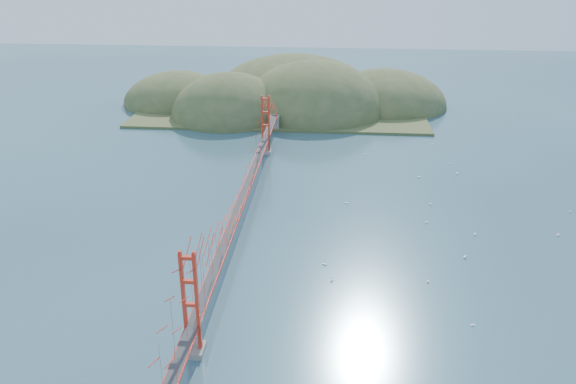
# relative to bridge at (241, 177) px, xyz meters

# --- Properties ---
(ground) EXTENTS (320.00, 320.00, 0.00)m
(ground) POSITION_rel_bridge_xyz_m (0.00, -0.18, -7.01)
(ground) COLOR #305261
(ground) RESTS_ON ground
(bridge) EXTENTS (2.20, 94.40, 12.00)m
(bridge) POSITION_rel_bridge_xyz_m (0.00, 0.00, 0.00)
(bridge) COLOR gray
(bridge) RESTS_ON ground
(far_headlands) EXTENTS (84.00, 58.00, 25.00)m
(far_headlands) POSITION_rel_bridge_xyz_m (2.21, 68.33, -7.01)
(far_headlands) COLOR brown
(far_headlands) RESTS_ON ground
(sailboat_15) EXTENTS (0.55, 0.64, 0.74)m
(sailboat_15) POSITION_rel_bridge_xyz_m (35.70, 21.86, -6.85)
(sailboat_15) COLOR white
(sailboat_15) RESTS_ON ground
(sailboat_16) EXTENTS (0.66, 0.62, 0.74)m
(sailboat_16) POSITION_rel_bridge_xyz_m (15.69, 7.30, -6.85)
(sailboat_16) COLOR white
(sailboat_16) RESTS_ON ground
(sailboat_8) EXTENTS (0.67, 0.67, 0.72)m
(sailboat_8) POSITION_rel_bridge_xyz_m (28.59, 19.56, -6.85)
(sailboat_8) COLOR white
(sailboat_8) RESTS_ON ground
(sailboat_2) EXTENTS (0.50, 0.44, 0.57)m
(sailboat_2) POSITION_rel_bridge_xyz_m (28.89, -23.30, -6.87)
(sailboat_2) COLOR white
(sailboat_2) RESTS_ON ground
(sailboat_1) EXTENTS (0.65, 0.65, 0.70)m
(sailboat_1) POSITION_rel_bridge_xyz_m (29.00, 8.11, -6.86)
(sailboat_1) COLOR white
(sailboat_1) RESTS_ON ground
(sailboat_0) EXTENTS (0.47, 0.54, 0.61)m
(sailboat_0) POSITION_rel_bridge_xyz_m (25.34, -14.87, -6.87)
(sailboat_0) COLOR white
(sailboat_0) RESTS_ON ground
(sailboat_14) EXTENTS (0.68, 0.68, 0.72)m
(sailboat_14) POSITION_rel_bridge_xyz_m (31.01, -8.49, -6.85)
(sailboat_14) COLOR white
(sailboat_14) RESTS_ON ground
(sailboat_12) EXTENTS (0.53, 0.50, 0.59)m
(sailboat_12) POSITION_rel_bridge_xyz_m (19.59, 31.10, -6.87)
(sailboat_12) COLOR white
(sailboat_12) RESTS_ON ground
(sailboat_7) EXTENTS (0.64, 0.59, 0.73)m
(sailboat_7) POSITION_rel_bridge_xyz_m (33.59, 38.06, -6.85)
(sailboat_7) COLOR white
(sailboat_7) RESTS_ON ground
(sailboat_11) EXTENTS (0.51, 0.51, 0.56)m
(sailboat_11) POSITION_rel_bridge_xyz_m (50.14, 7.16, -6.87)
(sailboat_11) COLOR white
(sailboat_11) RESTS_ON ground
(sailboat_5) EXTENTS (0.52, 0.59, 0.67)m
(sailboat_5) POSITION_rel_bridge_xyz_m (33.76, -1.82, -6.86)
(sailboat_5) COLOR white
(sailboat_5) RESTS_ON ground
(sailboat_17) EXTENTS (0.57, 0.47, 0.67)m
(sailboat_17) POSITION_rel_bridge_xyz_m (35.38, 27.03, -6.86)
(sailboat_17) COLOR white
(sailboat_17) RESTS_ON ground
(sailboat_4) EXTENTS (0.61, 0.61, 0.64)m
(sailboat_4) POSITION_rel_bridge_xyz_m (27.41, 1.48, -6.86)
(sailboat_4) COLOR white
(sailboat_4) RESTS_ON ground
(sailboat_9) EXTENTS (0.69, 0.69, 0.72)m
(sailboat_9) POSITION_rel_bridge_xyz_m (45.43, -1.12, -6.85)
(sailboat_9) COLOR white
(sailboat_9) RESTS_ON ground
(sailboat_extra_0) EXTENTS (0.64, 0.62, 0.72)m
(sailboat_extra_0) POSITION_rel_bridge_xyz_m (12.63, -11.92, -6.85)
(sailboat_extra_0) COLOR white
(sailboat_extra_0) RESTS_ON ground
(sailboat_extra_1) EXTENTS (0.55, 0.55, 0.58)m
(sailboat_extra_1) POSITION_rel_bridge_xyz_m (13.62, -15.67, -6.87)
(sailboat_extra_1) COLOR white
(sailboat_extra_1) RESTS_ON ground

